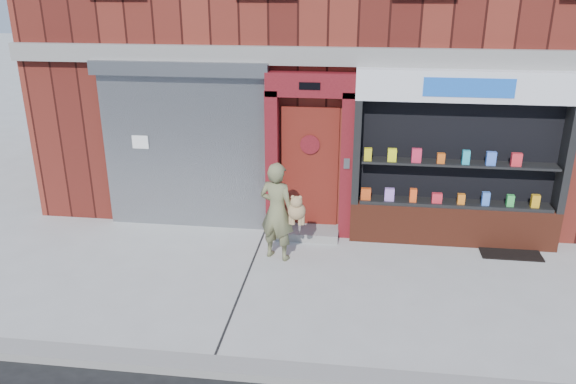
# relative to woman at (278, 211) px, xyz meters

# --- Properties ---
(ground) EXTENTS (80.00, 80.00, 0.00)m
(ground) POSITION_rel_woman_xyz_m (1.15, -0.83, -0.83)
(ground) COLOR #9E9E99
(ground) RESTS_ON ground
(curb) EXTENTS (60.00, 0.30, 0.12)m
(curb) POSITION_rel_woman_xyz_m (1.15, -2.98, -0.77)
(curb) COLOR gray
(curb) RESTS_ON ground
(shutter_bay) EXTENTS (3.10, 0.30, 3.04)m
(shutter_bay) POSITION_rel_woman_xyz_m (-1.85, 1.10, 0.89)
(shutter_bay) COLOR gray
(shutter_bay) RESTS_ON ground
(red_door_bay) EXTENTS (1.52, 0.58, 2.90)m
(red_door_bay) POSITION_rel_woman_xyz_m (0.40, 1.03, 0.62)
(red_door_bay) COLOR #530E13
(red_door_bay) RESTS_ON ground
(pharmacy_bay) EXTENTS (3.50, 0.41, 3.00)m
(pharmacy_bay) POSITION_rel_woman_xyz_m (2.89, 0.99, 0.54)
(pharmacy_bay) COLOR maroon
(pharmacy_bay) RESTS_ON ground
(woman) EXTENTS (0.83, 0.58, 1.65)m
(woman) POSITION_rel_woman_xyz_m (0.00, 0.00, 0.00)
(woman) COLOR #6D6E48
(woman) RESTS_ON ground
(doormat) EXTENTS (1.00, 0.70, 0.02)m
(doormat) POSITION_rel_woman_xyz_m (3.85, 0.72, -0.82)
(doormat) COLOR black
(doormat) RESTS_ON ground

